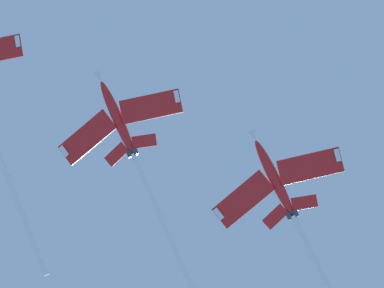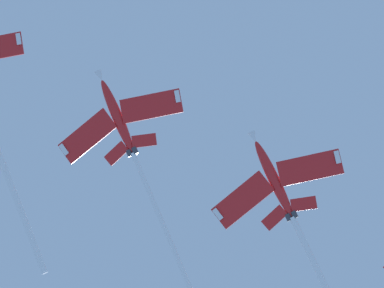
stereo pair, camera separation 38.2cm
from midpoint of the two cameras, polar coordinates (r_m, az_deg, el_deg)
name	(u,v)px [view 2 (the right image)]	position (r m, az deg, el deg)	size (l,w,h in m)	color
jet_second	(134,156)	(117.63, -4.22, -0.88)	(19.55, 41.94, 18.53)	red
jet_third	(296,225)	(113.94, 7.30, -5.73)	(19.65, 37.76, 17.83)	red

